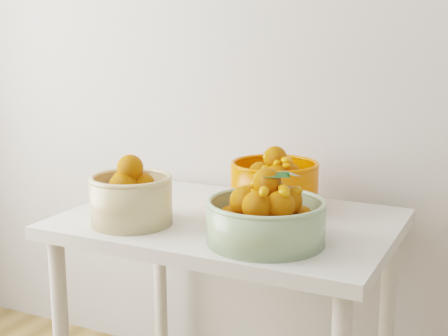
{
  "coord_description": "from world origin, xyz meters",
  "views": [
    {
      "loc": [
        0.4,
        -0.07,
        1.3
      ],
      "look_at": [
        -0.38,
        1.54,
        0.92
      ],
      "focal_mm": 50.0,
      "sensor_mm": 36.0,
      "label": 1
    }
  ],
  "objects_px": {
    "bowl_green": "(266,217)",
    "bowl_orange": "(274,184)",
    "table": "(230,247)",
    "bowl_cream": "(131,197)"
  },
  "relations": [
    {
      "from": "bowl_green",
      "to": "bowl_orange",
      "type": "height_order",
      "value": "bowl_green"
    },
    {
      "from": "table",
      "to": "bowl_orange",
      "type": "bearing_deg",
      "value": 62.22
    },
    {
      "from": "table",
      "to": "bowl_green",
      "type": "relative_size",
      "value": 2.84
    },
    {
      "from": "bowl_orange",
      "to": "bowl_green",
      "type": "bearing_deg",
      "value": -72.15
    },
    {
      "from": "table",
      "to": "bowl_green",
      "type": "distance_m",
      "value": 0.3
    },
    {
      "from": "table",
      "to": "bowl_cream",
      "type": "bearing_deg",
      "value": -142.14
    },
    {
      "from": "bowl_cream",
      "to": "bowl_green",
      "type": "height_order",
      "value": "bowl_cream"
    },
    {
      "from": "bowl_cream",
      "to": "bowl_green",
      "type": "relative_size",
      "value": 0.72
    },
    {
      "from": "bowl_cream",
      "to": "bowl_orange",
      "type": "distance_m",
      "value": 0.47
    },
    {
      "from": "bowl_cream",
      "to": "bowl_orange",
      "type": "xyz_separation_m",
      "value": [
        0.32,
        0.34,
        0.0
      ]
    }
  ]
}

